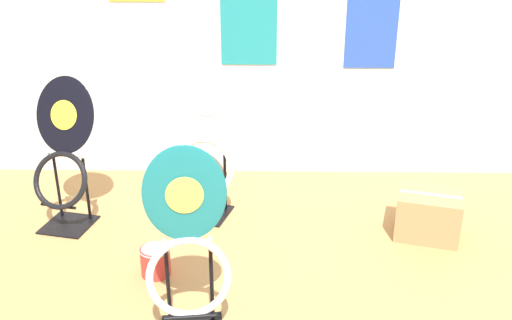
# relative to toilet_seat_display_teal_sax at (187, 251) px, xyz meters

# --- Properties ---
(toilet_seat_display_teal_sax) EXTENTS (0.38, 0.31, 0.91)m
(toilet_seat_display_teal_sax) POSITION_rel_toilet_seat_display_teal_sax_xyz_m (0.00, 0.00, 0.00)
(toilet_seat_display_teal_sax) COLOR black
(toilet_seat_display_teal_sax) RESTS_ON ground_plane
(toilet_seat_display_jazz_black) EXTENTS (0.42, 0.40, 0.89)m
(toilet_seat_display_jazz_black) POSITION_rel_toilet_seat_display_teal_sax_xyz_m (-0.87, 1.02, -0.01)
(toilet_seat_display_jazz_black) COLOR black
(toilet_seat_display_jazz_black) RESTS_ON ground_plane
(toilet_seat_display_white_plain) EXTENTS (0.44, 0.36, 0.95)m
(toilet_seat_display_white_plain) POSITION_rel_toilet_seat_display_teal_sax_xyz_m (-0.04, 1.16, 0.01)
(toilet_seat_display_white_plain) COLOR black
(toilet_seat_display_white_plain) RESTS_ON ground_plane
(paint_can) EXTENTS (0.16, 0.16, 0.16)m
(paint_can) POSITION_rel_toilet_seat_display_teal_sax_xyz_m (-0.25, 0.47, -0.36)
(paint_can) COLOR red
(paint_can) RESTS_ON ground_plane
(storage_box) EXTENTS (0.42, 0.37, 0.27)m
(storage_box) POSITION_rel_toilet_seat_display_teal_sax_xyz_m (1.28, 0.90, -0.31)
(storage_box) COLOR #A37F51
(storage_box) RESTS_ON ground_plane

